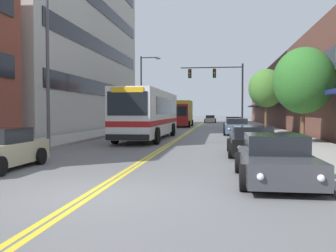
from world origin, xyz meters
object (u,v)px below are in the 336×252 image
at_px(city_bus, 149,112).
at_px(car_champagne_moving_lead, 210,119).
at_px(car_silver_parked_right_mid, 233,124).
at_px(traffic_signal_mast, 221,83).
at_px(car_dark_grey_parked_right_foreground, 275,160).
at_px(car_slate_blue_parked_right_end, 237,127).
at_px(car_navy_parked_left_near, 148,124).
at_px(car_black_parked_right_far, 252,141).
at_px(street_tree_right_mid, 304,81).
at_px(street_lamp_left_near, 54,38).
at_px(street_tree_right_far, 266,88).
at_px(box_truck, 181,113).
at_px(street_lamp_left_far, 144,86).
at_px(fire_hydrant, 291,144).

bearing_deg(city_bus, car_champagne_moving_lead, 85.47).
height_order(car_silver_parked_right_mid, traffic_signal_mast, traffic_signal_mast).
relative_size(car_dark_grey_parked_right_foreground, car_slate_blue_parked_right_end, 1.02).
height_order(car_navy_parked_left_near, car_black_parked_right_far, car_navy_parked_left_near).
height_order(traffic_signal_mast, street_tree_right_mid, traffic_signal_mast).
height_order(street_lamp_left_near, street_tree_right_far, street_lamp_left_near).
bearing_deg(box_truck, traffic_signal_mast, -57.70).
bearing_deg(car_champagne_moving_lead, car_silver_parked_right_mid, -82.88).
bearing_deg(car_slate_blue_parked_right_end, car_dark_grey_parked_right_foreground, -89.64).
height_order(car_black_parked_right_far, street_tree_right_mid, street_tree_right_mid).
height_order(car_slate_blue_parked_right_end, traffic_signal_mast, traffic_signal_mast).
bearing_deg(car_slate_blue_parked_right_end, street_tree_right_mid, -71.20).
height_order(car_black_parked_right_far, street_lamp_left_far, street_lamp_left_far).
bearing_deg(street_lamp_left_near, street_tree_right_mid, 20.66).
xyz_separation_m(car_navy_parked_left_near, car_slate_blue_parked_right_end, (8.68, -6.25, 0.04)).
distance_m(street_tree_right_mid, street_tree_right_far, 9.43).
relative_size(car_black_parked_right_far, traffic_signal_mast, 0.68).
distance_m(car_navy_parked_left_near, box_truck, 9.75).
bearing_deg(city_bus, car_dark_grey_parked_right_foreground, -67.19).
relative_size(street_tree_right_far, fire_hydrant, 6.78).
distance_m(city_bus, car_dark_grey_parked_right_foreground, 16.63).
distance_m(city_bus, street_tree_right_mid, 10.48).
bearing_deg(car_silver_parked_right_mid, city_bus, -112.61).
relative_size(car_navy_parked_left_near, car_champagne_moving_lead, 0.99).
bearing_deg(fire_hydrant, street_lamp_left_near, 175.81).
relative_size(car_silver_parked_right_mid, street_lamp_left_far, 0.61).
bearing_deg(car_black_parked_right_far, car_silver_parked_right_mid, 90.03).
height_order(car_silver_parked_right_mid, street_lamp_left_near, street_lamp_left_near).
bearing_deg(car_slate_blue_parked_right_end, traffic_signal_mast, 99.31).
bearing_deg(car_slate_blue_parked_right_end, street_tree_right_far, -4.56).
bearing_deg(street_tree_right_mid, car_slate_blue_parked_right_end, 108.80).
bearing_deg(car_navy_parked_left_near, street_lamp_left_far, 122.93).
xyz_separation_m(car_slate_blue_parked_right_end, street_tree_right_mid, (3.26, -9.57, 3.01)).
bearing_deg(street_tree_right_far, box_truck, 118.52).
distance_m(car_dark_grey_parked_right_foreground, car_black_parked_right_far, 6.34).
bearing_deg(street_lamp_left_far, box_truck, 70.05).
height_order(traffic_signal_mast, street_lamp_left_near, street_lamp_left_near).
xyz_separation_m(car_black_parked_right_far, traffic_signal_mast, (-1.32, 22.31, 4.28)).
relative_size(car_slate_blue_parked_right_end, street_tree_right_far, 0.85).
distance_m(car_navy_parked_left_near, street_tree_right_far, 13.14).
relative_size(traffic_signal_mast, street_lamp_left_far, 0.89).
distance_m(car_champagne_moving_lead, street_tree_right_far, 35.45).
bearing_deg(traffic_signal_mast, street_lamp_left_near, -110.02).
xyz_separation_m(street_tree_right_mid, street_tree_right_far, (-0.94, 9.39, 0.15)).
height_order(car_dark_grey_parked_right_foreground, street_tree_right_far, street_tree_right_far).
xyz_separation_m(car_silver_parked_right_mid, fire_hydrant, (1.59, -24.66, -0.09)).
bearing_deg(city_bus, street_tree_right_far, 32.42).
distance_m(car_navy_parked_left_near, car_slate_blue_parked_right_end, 10.70).
bearing_deg(box_truck, car_dark_grey_parked_right_foreground, -80.07).
xyz_separation_m(car_black_parked_right_far, street_lamp_left_far, (-9.37, 21.84, 3.99)).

